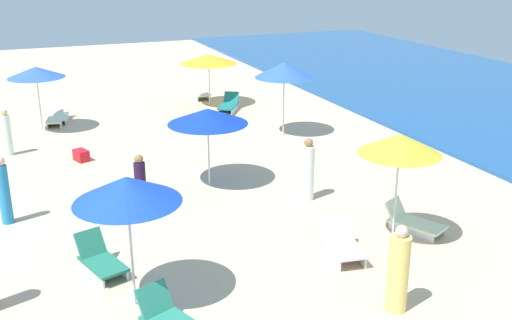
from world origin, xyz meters
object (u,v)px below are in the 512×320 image
object	(u,v)px
beachgoer_0	(4,191)
beachgoer_4	(308,171)
lounge_chair_3_1	(229,105)
umbrella_4	(400,144)
beachgoer_5	(398,272)
lounge_chair_6_1	(60,116)
umbrella_5	(284,70)
lounge_chair_4_1	(413,222)
umbrella_1	(127,190)
umbrella_6	(36,72)
lounge_chair_3_0	(201,93)
lounge_chair_1_0	(100,261)
umbrella_2	(208,116)
beachgoer_6	(141,187)
lounge_chair_1_1	(169,320)
umbrella_3	(209,59)
lounge_chair_6_0	(55,118)
beachgoer_1	(7,134)
lounge_chair_4_0	(343,245)
cooler_box_0	(81,155)

from	to	relation	value
beachgoer_0	beachgoer_4	size ratio (longest dim) A/B	1.01
lounge_chair_3_1	umbrella_4	size ratio (longest dim) A/B	0.59
umbrella_4	beachgoer_5	bearing A→B (deg)	-33.01
lounge_chair_6_1	beachgoer_5	size ratio (longest dim) A/B	0.85
umbrella_5	lounge_chair_6_1	xyz separation A→B (m)	(-5.05, -7.32, -2.17)
lounge_chair_4_1	lounge_chair_6_1	world-z (taller)	lounge_chair_4_1
umbrella_1	umbrella_6	size ratio (longest dim) A/B	1.07
lounge_chair_4_1	umbrella_5	bearing A→B (deg)	60.39
lounge_chair_3_0	lounge_chair_1_0	bearing A→B (deg)	-109.35
umbrella_4	lounge_chair_6_1	bearing A→B (deg)	-156.56
lounge_chair_1_0	lounge_chair_4_1	distance (m)	7.25
beachgoer_4	beachgoer_5	world-z (taller)	beachgoer_5
umbrella_2	beachgoer_6	world-z (taller)	umbrella_2
umbrella_4	beachgoer_0	world-z (taller)	umbrella_4
lounge_chair_1_0	umbrella_4	bearing A→B (deg)	-28.04
lounge_chair_1_1	umbrella_4	size ratio (longest dim) A/B	0.55
umbrella_3	beachgoer_6	bearing A→B (deg)	-26.64
umbrella_6	lounge_chair_6_0	bearing A→B (deg)	147.50
lounge_chair_4_1	umbrella_4	bearing A→B (deg)	177.70
lounge_chair_1_1	beachgoer_6	world-z (taller)	beachgoer_6
lounge_chair_3_0	beachgoer_4	bearing A→B (deg)	-88.46
beachgoer_5	beachgoer_0	bearing A→B (deg)	-37.13
lounge_chair_3_1	lounge_chair_6_0	bearing A→B (deg)	-152.70
lounge_chair_1_1	beachgoer_5	distance (m)	4.23
lounge_chair_1_0	umbrella_1	bearing A→B (deg)	-92.31
lounge_chair_3_1	umbrella_6	distance (m)	7.68
lounge_chair_1_1	beachgoer_4	distance (m)	6.76
umbrella_3	beachgoer_5	size ratio (longest dim) A/B	1.39
beachgoer_1	beachgoer_4	bearing A→B (deg)	-31.67
umbrella_1	umbrella_4	bearing A→B (deg)	92.93
lounge_chair_3_1	umbrella_4	distance (m)	13.04
lounge_chair_4_1	beachgoer_5	size ratio (longest dim) A/B	0.88
beachgoer_6	umbrella_6	bearing A→B (deg)	164.41
umbrella_6	lounge_chair_4_1	bearing A→B (deg)	31.72
lounge_chair_1_0	lounge_chair_6_0	size ratio (longest dim) A/B	0.93
umbrella_4	beachgoer_4	world-z (taller)	umbrella_4
beachgoer_6	lounge_chair_1_0	bearing A→B (deg)	-56.00
umbrella_2	umbrella_3	size ratio (longest dim) A/B	0.94
beachgoer_0	beachgoer_6	bearing A→B (deg)	-95.50
umbrella_2	beachgoer_4	world-z (taller)	umbrella_2
umbrella_5	lounge_chair_1_1	bearing A→B (deg)	-33.95
beachgoer_1	lounge_chair_1_1	bearing A→B (deg)	-66.27
umbrella_2	umbrella_4	distance (m)	5.81
lounge_chair_3_1	lounge_chair_6_0	world-z (taller)	lounge_chair_3_1
lounge_chair_1_1	umbrella_5	bearing A→B (deg)	33.61
lounge_chair_6_1	lounge_chair_1_0	bearing A→B (deg)	-80.62
lounge_chair_6_0	beachgoer_0	xyz separation A→B (m)	(8.98, -1.91, 0.61)
lounge_chair_3_1	lounge_chair_4_0	xyz separation A→B (m)	(13.01, -2.05, 0.04)
umbrella_5	beachgoer_1	distance (m)	9.52
beachgoer_0	cooler_box_0	size ratio (longest dim) A/B	3.24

